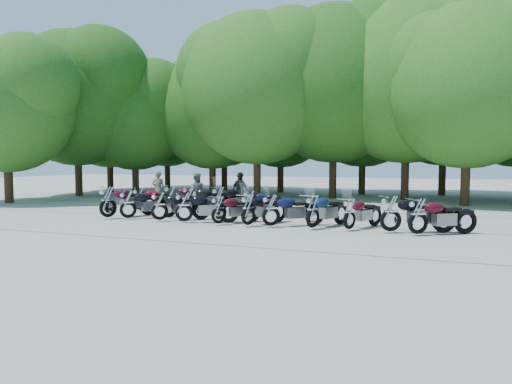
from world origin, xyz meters
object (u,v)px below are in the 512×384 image
(motorcycle_1, at_px, (128,203))
(motorcycle_8, at_px, (349,212))
(motorcycle_10, at_px, (418,215))
(rider_2, at_px, (240,192))
(motorcycle_0, at_px, (108,201))
(motorcycle_4, at_px, (219,209))
(motorcycle_13, at_px, (190,198))
(motorcycle_3, at_px, (184,206))
(motorcycle_11, at_px, (140,198))
(motorcycle_15, at_px, (250,201))
(motorcycle_7, at_px, (313,210))
(motorcycle_12, at_px, (172,197))
(motorcycle_2, at_px, (160,205))
(rider_1, at_px, (196,192))
(motorcycle_5, at_px, (248,208))
(motorcycle_9, at_px, (391,212))
(rider_0, at_px, (158,190))
(motorcycle_14, at_px, (219,199))
(motorcycle_6, at_px, (271,209))

(motorcycle_1, relative_size, motorcycle_8, 1.06)
(motorcycle_10, bearing_deg, rider_2, 26.45)
(motorcycle_0, bearing_deg, motorcycle_4, -157.90)
(motorcycle_4, relative_size, motorcycle_13, 0.88)
(motorcycle_3, height_order, motorcycle_11, motorcycle_3)
(motorcycle_4, xyz_separation_m, motorcycle_15, (0.02, 2.97, -0.00))
(motorcycle_7, bearing_deg, motorcycle_11, 5.92)
(motorcycle_12, bearing_deg, motorcycle_13, -138.04)
(motorcycle_0, relative_size, motorcycle_2, 1.16)
(motorcycle_11, distance_m, rider_1, 2.53)
(motorcycle_4, height_order, motorcycle_15, motorcycle_4)
(motorcycle_4, distance_m, motorcycle_8, 4.44)
(motorcycle_11, bearing_deg, motorcycle_5, -149.44)
(motorcycle_9, xyz_separation_m, rider_2, (-6.65, 4.04, 0.20))
(motorcycle_7, distance_m, motorcycle_12, 7.38)
(motorcycle_15, xyz_separation_m, rider_1, (-2.71, 0.48, 0.27))
(motorcycle_4, xyz_separation_m, motorcycle_5, (1.09, -0.00, 0.04))
(motorcycle_11, relative_size, rider_0, 1.19)
(motorcycle_3, height_order, motorcycle_7, motorcycle_7)
(motorcycle_8, bearing_deg, motorcycle_3, 27.90)
(motorcycle_0, relative_size, rider_0, 1.43)
(motorcycle_1, bearing_deg, motorcycle_4, -141.73)
(motorcycle_4, relative_size, motorcycle_12, 0.86)
(rider_2, bearing_deg, motorcycle_14, 99.87)
(motorcycle_0, bearing_deg, motorcycle_1, -145.19)
(motorcycle_1, height_order, rider_1, rider_1)
(motorcycle_4, relative_size, motorcycle_15, 1.00)
(motorcycle_1, xyz_separation_m, motorcycle_4, (3.88, -0.19, -0.05))
(motorcycle_5, bearing_deg, motorcycle_14, -27.19)
(motorcycle_0, height_order, motorcycle_8, motorcycle_0)
(motorcycle_8, relative_size, rider_1, 1.23)
(motorcycle_5, distance_m, rider_2, 4.76)
(motorcycle_1, bearing_deg, motorcycle_9, -138.56)
(motorcycle_3, xyz_separation_m, motorcycle_9, (7.08, 0.19, 0.04))
(motorcycle_5, distance_m, motorcycle_13, 4.66)
(motorcycle_13, bearing_deg, motorcycle_4, -165.97)
(motorcycle_3, xyz_separation_m, rider_1, (-1.31, 3.39, 0.23))
(motorcycle_5, distance_m, rider_1, 5.13)
(motorcycle_10, bearing_deg, motorcycle_5, 56.53)
(motorcycle_5, height_order, motorcycle_6, motorcycle_6)
(motorcycle_0, xyz_separation_m, motorcycle_9, (10.35, 0.23, -0.04))
(motorcycle_0, height_order, rider_0, rider_0)
(motorcycle_5, xyz_separation_m, motorcycle_7, (2.18, 0.16, 0.02))
(motorcycle_6, distance_m, motorcycle_13, 5.25)
(motorcycle_0, xyz_separation_m, motorcycle_12, (1.07, 2.87, -0.04))
(motorcycle_1, relative_size, motorcycle_15, 1.08)
(motorcycle_7, relative_size, rider_0, 1.31)
(motorcycle_3, bearing_deg, motorcycle_10, -113.17)
(motorcycle_12, bearing_deg, motorcycle_15, -130.36)
(motorcycle_0, distance_m, motorcycle_1, 0.81)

